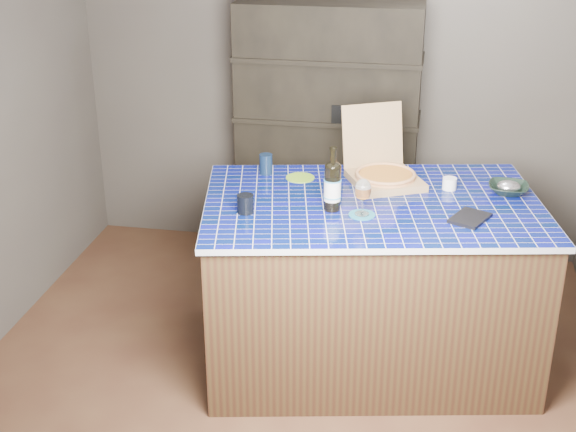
% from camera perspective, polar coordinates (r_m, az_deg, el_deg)
% --- Properties ---
extents(room, '(3.50, 3.50, 3.50)m').
position_cam_1_polar(room, '(3.92, -0.11, 3.57)').
color(room, brown).
rests_on(room, ground).
extents(shelving_unit, '(1.20, 0.41, 1.80)m').
position_cam_1_polar(shelving_unit, '(5.46, 2.86, 5.65)').
color(shelving_unit, black).
rests_on(shelving_unit, floor).
extents(kitchen_island, '(1.95, 1.44, 0.97)m').
position_cam_1_polar(kitchen_island, '(4.46, 5.79, -4.72)').
color(kitchen_island, '#412F19').
rests_on(kitchen_island, floor).
extents(pizza_box, '(0.52, 0.55, 0.39)m').
position_cam_1_polar(pizza_box, '(4.49, 6.84, 3.05)').
color(pizza_box, '#91714A').
rests_on(pizza_box, kitchen_island).
extents(mead_bottle, '(0.09, 0.09, 0.34)m').
position_cam_1_polar(mead_bottle, '(4.08, 3.18, 2.18)').
color(mead_bottle, black).
rests_on(mead_bottle, kitchen_island).
extents(teal_trivet, '(0.14, 0.14, 0.01)m').
position_cam_1_polar(teal_trivet, '(4.07, 5.28, 0.09)').
color(teal_trivet, '#196B86').
rests_on(teal_trivet, kitchen_island).
extents(wine_glass, '(0.08, 0.08, 0.19)m').
position_cam_1_polar(wine_glass, '(4.02, 5.35, 1.81)').
color(wine_glass, white).
rests_on(wine_glass, teal_trivet).
extents(tumbler, '(0.09, 0.09, 0.10)m').
position_cam_1_polar(tumbler, '(4.08, -3.05, 0.87)').
color(tumbler, black).
rests_on(tumbler, kitchen_island).
extents(dvd_case, '(0.23, 0.26, 0.02)m').
position_cam_1_polar(dvd_case, '(4.11, 12.80, -0.14)').
color(dvd_case, black).
rests_on(dvd_case, kitchen_island).
extents(bowl, '(0.23, 0.23, 0.05)m').
position_cam_1_polar(bowl, '(4.48, 15.40, 1.88)').
color(bowl, black).
rests_on(bowl, kitchen_island).
extents(foil_contents, '(0.13, 0.11, 0.06)m').
position_cam_1_polar(foil_contents, '(4.48, 15.42, 2.05)').
color(foil_contents, silver).
rests_on(foil_contents, bowl).
extents(white_jar, '(0.08, 0.08, 0.07)m').
position_cam_1_polar(white_jar, '(4.46, 11.41, 2.28)').
color(white_jar, white).
rests_on(white_jar, kitchen_island).
extents(navy_cup, '(0.07, 0.07, 0.12)m').
position_cam_1_polar(navy_cup, '(4.59, -1.58, 3.71)').
color(navy_cup, black).
rests_on(navy_cup, kitchen_island).
extents(green_trivet, '(0.16, 0.16, 0.01)m').
position_cam_1_polar(green_trivet, '(4.54, 0.87, 2.75)').
color(green_trivet, '#76AE25').
rests_on(green_trivet, kitchen_island).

